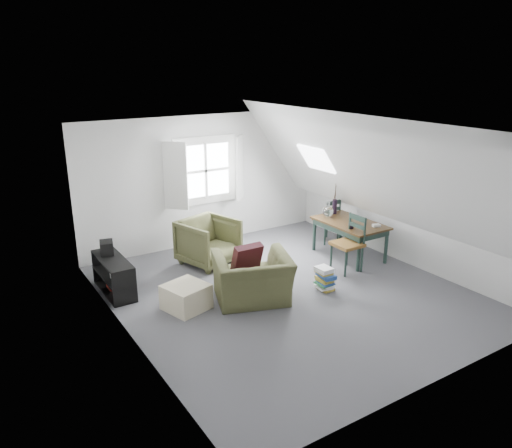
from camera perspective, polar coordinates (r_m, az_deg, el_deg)
floor at (r=7.88m, az=3.59°, el=-7.79°), size 5.50×5.50×0.00m
ceiling at (r=7.15m, az=3.99°, el=10.54°), size 5.50×5.50×0.00m
wall_back at (r=9.69m, az=-5.87°, el=4.97°), size 5.00×0.00×5.00m
wall_front at (r=5.59m, az=20.72°, el=-6.17°), size 5.00×0.00×5.00m
wall_left at (r=6.34m, az=-14.81°, el=-2.68°), size 0.00×5.50×5.50m
wall_right at (r=9.07m, az=16.67°, el=3.39°), size 0.00×5.50×5.50m
slope_left at (r=6.51m, az=-7.23°, el=3.18°), size 3.19×5.50×4.48m
slope_right at (r=8.28m, az=12.61°, el=6.09°), size 3.19×5.50×4.48m
dormer_window at (r=9.59m, az=-5.70°, el=6.05°), size 1.71×0.35×1.30m
skylight at (r=9.23m, az=6.90°, el=7.41°), size 0.35×0.75×0.47m
armchair_near at (r=7.62m, az=-0.41°, el=-8.71°), size 1.36×1.28×0.72m
armchair_far at (r=8.98m, az=-5.36°, el=-4.48°), size 1.10×1.12×0.82m
throw_pillow at (r=7.47m, az=-1.04°, el=-3.95°), size 0.45×0.27×0.47m
ottoman at (r=7.37m, az=-7.99°, el=-8.25°), size 0.69×0.69×0.37m
dining_table at (r=9.21m, az=10.68°, el=-0.28°), size 0.80×1.34×0.67m
demijohn at (r=9.37m, az=8.21°, el=1.49°), size 0.20×0.20×0.29m
vase_twigs at (r=9.59m, az=8.98°, el=2.06°), size 0.09×0.10×0.69m
cup at (r=8.81m, az=10.84°, el=-0.53°), size 0.14×0.14×0.10m
paper_box at (r=9.01m, az=13.59°, el=-0.16°), size 0.15×0.13×0.04m
dining_chair_far at (r=9.95m, az=8.19°, el=0.51°), size 0.42×0.42×0.89m
dining_chair_near at (r=8.61m, az=10.58°, el=-2.12°), size 0.45×0.45×0.97m
media_shelf at (r=8.05m, az=-15.86°, el=-5.93°), size 0.36×1.09×0.56m
electronics_box at (r=8.16m, az=-16.70°, el=-2.65°), size 0.26×0.32×0.22m
magazine_stack at (r=7.95m, az=7.87°, el=-6.20°), size 0.28×0.33×0.37m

